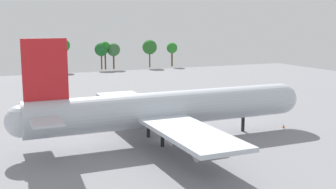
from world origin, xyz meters
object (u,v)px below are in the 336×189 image
cargo_airplane (167,109)px  pushback_tractor (108,113)px  safety_cone_nose (284,126)px  catering_truck (179,104)px

cargo_airplane → pushback_tractor: size_ratio=13.19×
safety_cone_nose → catering_truck: bearing=111.4°
cargo_airplane → safety_cone_nose: cargo_airplane is taller
cargo_airplane → pushback_tractor: 25.20m
pushback_tractor → cargo_airplane: bearing=-78.0°
pushback_tractor → catering_truck: pushback_tractor is taller
cargo_airplane → catering_truck: bearing=60.9°
pushback_tractor → catering_truck: bearing=10.5°
cargo_airplane → pushback_tractor: cargo_airplane is taller
catering_truck → pushback_tractor: bearing=-169.5°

